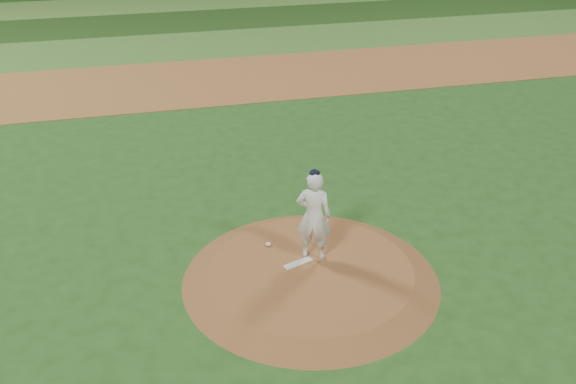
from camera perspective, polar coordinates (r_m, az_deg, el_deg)
The scene contains 9 objects.
ground at distance 13.94m, azimuth 2.01°, elevation -7.76°, with size 120.00×120.00×0.00m, color #22511A.
infield_dirt_band at distance 26.34m, azimuth -6.44°, elevation 9.85°, with size 70.00×6.00×0.02m, color #915B2D.
outfield_stripe_0 at distance 31.58m, azimuth -7.93°, elevation 12.82°, with size 70.00×5.00×0.02m, color #3E7229.
outfield_stripe_1 at distance 36.41m, azimuth -8.92°, elevation 14.78°, with size 70.00×5.00×0.02m, color #1C3F14.
outfield_stripe_2 at distance 41.28m, azimuth -9.69°, elevation 16.27°, with size 70.00×5.00×0.02m, color #467B2C.
pitchers_mound at distance 13.87m, azimuth 2.02°, elevation -7.34°, with size 5.50×5.50×0.25m, color brown.
pitching_rubber at distance 13.96m, azimuth 0.93°, elevation -6.35°, with size 0.68×0.17×0.03m, color silver.
rosin_bag at distance 14.56m, azimuth -1.75°, elevation -4.66°, with size 0.14×0.14×0.08m, color silver.
pitcher_on_mound at distance 13.65m, azimuth 2.30°, elevation -2.11°, with size 0.89×0.76×2.13m.
Camera 1 is at (-3.21, -10.85, 8.14)m, focal length 40.00 mm.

